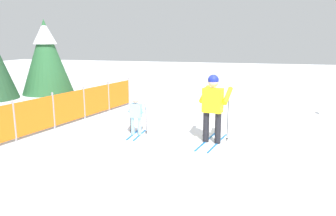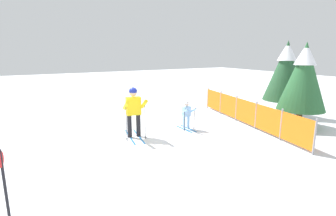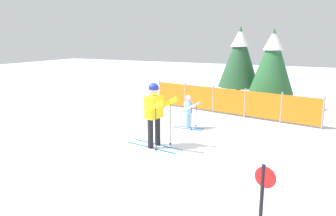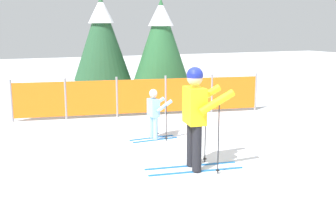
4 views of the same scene
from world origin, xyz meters
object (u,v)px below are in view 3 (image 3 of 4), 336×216
at_px(trail_marker, 262,207).
at_px(safety_fence, 229,101).
at_px(skier_adult, 155,109).
at_px(conifer_near, 272,60).
at_px(conifer_far, 240,56).
at_px(skier_child, 189,109).

bearing_deg(trail_marker, safety_fence, 108.57).
bearing_deg(safety_fence, trail_marker, -71.43).
relative_size(skier_adult, conifer_near, 0.53).
xyz_separation_m(safety_fence, conifer_far, (-0.34, 2.81, 1.63)).
height_order(safety_fence, trail_marker, trail_marker).
height_order(conifer_near, trail_marker, conifer_near).
distance_m(skier_child, conifer_near, 4.88).
height_order(skier_child, trail_marker, trail_marker).
distance_m(safety_fence, conifer_near, 2.65).
distance_m(skier_adult, skier_child, 2.24).
bearing_deg(conifer_near, skier_adult, -108.07).
relative_size(safety_fence, conifer_near, 2.02).
bearing_deg(trail_marker, conifer_far, 105.80).
height_order(conifer_far, conifer_near, conifer_far).
bearing_deg(skier_adult, conifer_near, 81.54).
bearing_deg(trail_marker, skier_child, 120.38).
relative_size(safety_fence, conifer_far, 1.95).
bearing_deg(trail_marker, conifer_near, 98.60).
distance_m(safety_fence, conifer_far, 3.27).
bearing_deg(skier_child, safety_fence, 73.80).
bearing_deg(skier_adult, skier_child, 96.74).
height_order(skier_child, safety_fence, skier_child).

